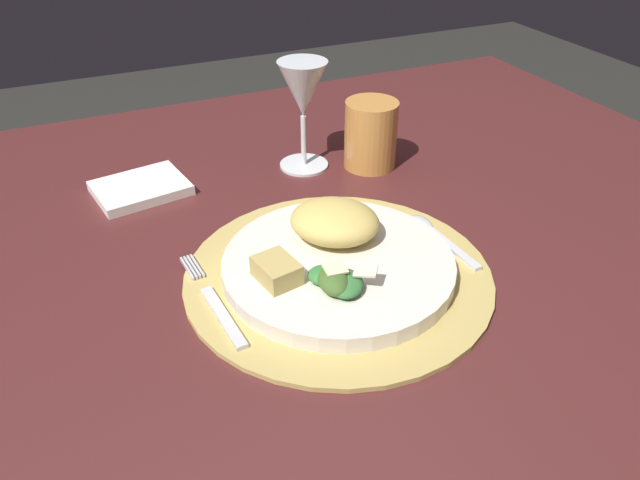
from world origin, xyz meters
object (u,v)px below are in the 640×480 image
at_px(dinner_plate, 338,266).
at_px(amber_tumbler, 371,135).
at_px(napkin, 141,188).
at_px(spoon, 433,233).
at_px(dining_table, 250,315).
at_px(fork, 215,303).
at_px(wine_glass, 303,94).

bearing_deg(dinner_plate, amber_tumbler, 54.81).
bearing_deg(napkin, dinner_plate, -60.03).
xyz_separation_m(dinner_plate, spoon, (0.14, 0.02, -0.01)).
distance_m(dinner_plate, amber_tumbler, 0.29).
xyz_separation_m(dining_table, napkin, (-0.09, 0.18, 0.12)).
height_order(dining_table, amber_tumbler, amber_tumbler).
xyz_separation_m(dinner_plate, amber_tumbler, (0.16, 0.23, 0.03)).
relative_size(dinner_plate, fork, 1.52).
bearing_deg(napkin, spoon, -40.84).
height_order(dinner_plate, napkin, dinner_plate).
bearing_deg(amber_tumbler, spoon, -96.20).
distance_m(dining_table, spoon, 0.26).
distance_m(dining_table, amber_tumbler, 0.32).
distance_m(fork, wine_glass, 0.36).
xyz_separation_m(dining_table, fork, (-0.07, -0.11, 0.12)).
height_order(dining_table, napkin, napkin).
bearing_deg(dinner_plate, dining_table, 125.21).
distance_m(dining_table, napkin, 0.24).
height_order(wine_glass, amber_tumbler, wine_glass).
bearing_deg(fork, dinner_plate, -0.98).
xyz_separation_m(napkin, wine_glass, (0.24, -0.02, 0.11)).
xyz_separation_m(wine_glass, amber_tumbler, (0.09, -0.04, -0.06)).
relative_size(fork, napkin, 1.41).
distance_m(fork, amber_tumbler, 0.39).
relative_size(dinner_plate, napkin, 2.14).
relative_size(dining_table, dinner_plate, 5.75).
bearing_deg(wine_glass, fork, -128.82).
bearing_deg(dinner_plate, spoon, 9.24).
height_order(fork, napkin, napkin).
height_order(dining_table, fork, fork).
relative_size(dining_table, wine_glass, 9.39).
xyz_separation_m(fork, wine_glass, (0.22, 0.27, 0.10)).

